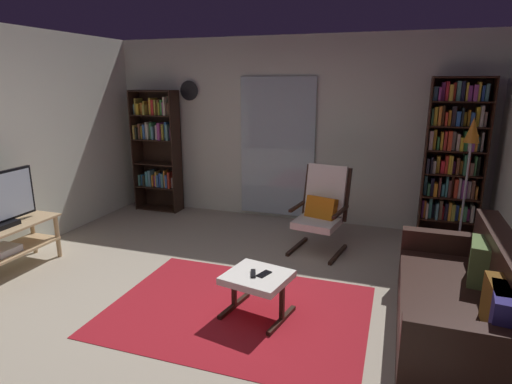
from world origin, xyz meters
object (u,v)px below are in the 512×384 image
leather_sofa (464,304)px  ottoman (257,281)px  lounge_armchair (322,207)px  bookshelf_near_tv (157,145)px  wall_clock (189,91)px  tv_stand (4,244)px  tv_remote (253,273)px  cell_phone (264,274)px  floor_lamp_by_shelf (470,151)px  bookshelf_near_sofa (453,157)px

leather_sofa → ottoman: leather_sofa is taller
leather_sofa → lounge_armchair: 2.07m
bookshelf_near_tv → leather_sofa: size_ratio=1.02×
wall_clock → tv_stand: bearing=-106.1°
bookshelf_near_tv → tv_remote: bookshelf_near_tv is taller
ottoman → wall_clock: size_ratio=2.08×
lounge_armchair → wall_clock: size_ratio=3.53×
tv_stand → ottoman: (2.78, 0.08, -0.02)m
tv_stand → cell_phone: bearing=1.8°
leather_sofa → cell_phone: 1.59m
leather_sofa → tv_remote: bearing=-173.9°
tv_stand → leather_sofa: (4.42, 0.24, -0.03)m
tv_stand → cell_phone: size_ratio=8.45×
tv_stand → tv_remote: size_ratio=8.21×
ottoman → cell_phone: bearing=12.4°
bookshelf_near_tv → wall_clock: 0.97m
ottoman → floor_lamp_by_shelf: bearing=46.7°
cell_phone → tv_stand: bearing=-158.3°
wall_clock → bookshelf_near_sofa: bearing=-3.2°
tv_remote → ottoman: bearing=9.3°
leather_sofa → cell_phone: leather_sofa is taller
bookshelf_near_tv → wall_clock: bearing=17.9°
wall_clock → tv_remote: bearing=-54.3°
tv_stand → ottoman: bearing=1.6°
leather_sofa → wall_clock: size_ratio=6.27×
bookshelf_near_tv → ottoman: size_ratio=3.07×
leather_sofa → floor_lamp_by_shelf: floor_lamp_by_shelf is taller
tv_stand → floor_lamp_by_shelf: 5.07m
cell_phone → wall_clock: (-2.04, 2.68, 1.45)m
leather_sofa → tv_remote: (-1.67, -0.18, 0.09)m
bookshelf_near_tv → bookshelf_near_sofa: (4.20, -0.04, 0.05)m
ottoman → floor_lamp_by_shelf: (1.80, 1.91, 0.93)m
cell_phone → leather_sofa: bearing=25.3°
cell_phone → tv_remote: bearing=-141.5°
lounge_armchair → ottoman: size_ratio=1.69×
tv_stand → lounge_armchair: bearing=30.0°
tv_remote → wall_clock: 3.64m
floor_lamp_by_shelf → wall_clock: wall_clock is taller
tv_stand → tv_remote: (2.75, 0.06, 0.06)m
tv_stand → cell_phone: tv_stand is taller
leather_sofa → lounge_armchair: bearing=132.4°
bookshelf_near_tv → bookshelf_near_sofa: 4.20m
bookshelf_near_tv → lounge_armchair: (2.74, -0.86, -0.50)m
tv_stand → bookshelf_near_tv: (0.29, 2.61, 0.69)m
wall_clock → leather_sofa: bearing=-35.0°
bookshelf_near_tv → cell_phone: 3.64m
tv_stand → lounge_armchair: (3.03, 1.75, 0.19)m
floor_lamp_by_shelf → tv_remote: bearing=-133.5°
bookshelf_near_tv → lounge_armchair: bookshelf_near_tv is taller
tv_remote → tv_stand: bearing=161.3°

